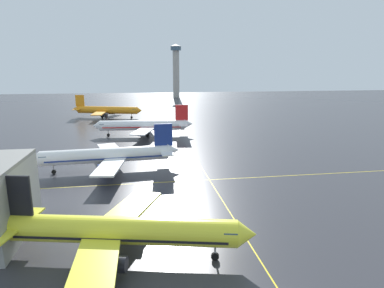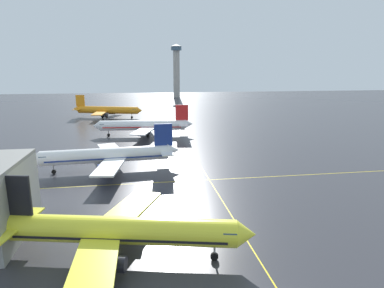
{
  "view_description": "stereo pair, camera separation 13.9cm",
  "coord_description": "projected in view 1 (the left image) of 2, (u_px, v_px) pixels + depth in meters",
  "views": [
    {
      "loc": [
        -13.74,
        -25.25,
        22.86
      ],
      "look_at": [
        -1.59,
        52.3,
        4.72
      ],
      "focal_mm": 30.54,
      "sensor_mm": 36.0,
      "label": 1
    },
    {
      "loc": [
        -13.6,
        -25.27,
        22.86
      ],
      "look_at": [
        -1.59,
        52.3,
        4.72
      ],
      "focal_mm": 30.54,
      "sensor_mm": 36.0,
      "label": 2
    }
  ],
  "objects": [
    {
      "name": "taxiway_markings",
      "position": [
        237.0,
        224.0,
        49.21
      ],
      "size": [
        114.72,
        89.65,
        0.01
      ],
      "color": "yellow",
      "rests_on": "ground"
    },
    {
      "name": "airliner_third_row",
      "position": [
        144.0,
        125.0,
        113.08
      ],
      "size": [
        34.58,
        29.7,
        10.74
      ],
      "color": "white",
      "rests_on": "ground"
    },
    {
      "name": "airliner_far_left_stand",
      "position": [
        107.0,
        110.0,
        155.31
      ],
      "size": [
        33.71,
        28.76,
        10.67
      ],
      "color": "orange",
      "rests_on": "ground"
    },
    {
      "name": "airliner_front_gate",
      "position": [
        118.0,
        231.0,
        39.92
      ],
      "size": [
        33.03,
        28.05,
        10.34
      ],
      "color": "yellow",
      "rests_on": "ground"
    },
    {
      "name": "control_tower",
      "position": [
        176.0,
        67.0,
        263.45
      ],
      "size": [
        8.82,
        8.82,
        42.11
      ],
      "color": "#ADA89E",
      "rests_on": "ground"
    },
    {
      "name": "airliner_second_row",
      "position": [
        108.0,
        155.0,
        74.49
      ],
      "size": [
        33.48,
        28.82,
        10.41
      ],
      "color": "white",
      "rests_on": "ground"
    }
  ]
}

